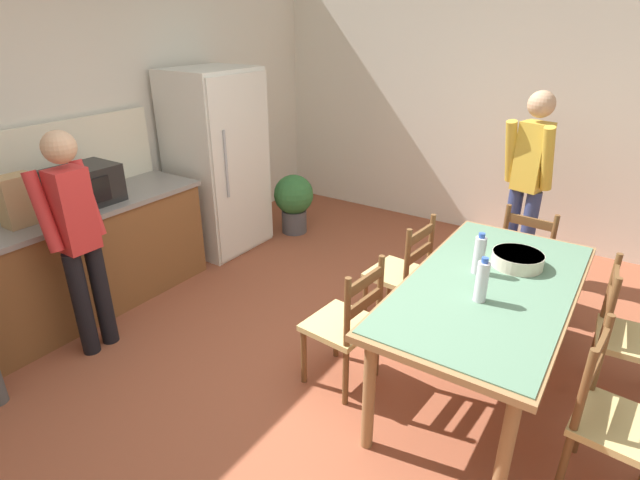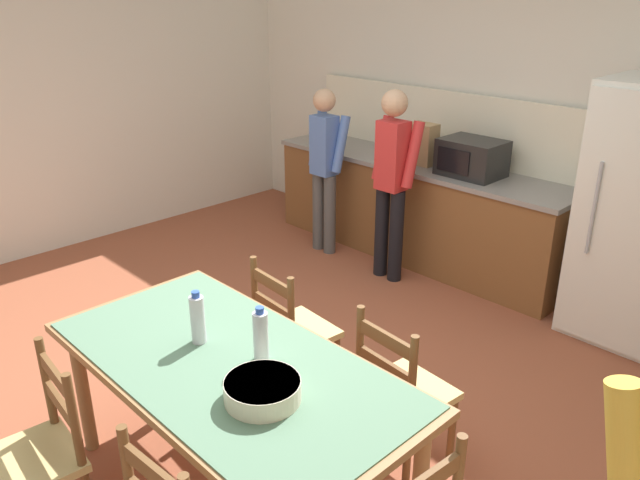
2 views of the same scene
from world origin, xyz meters
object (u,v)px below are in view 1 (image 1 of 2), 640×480
microwave (83,186)px  person_at_counter (77,234)px  bottle_near_centre (482,281)px  chair_side_near_right (625,337)px  serving_bowl (518,259)px  paper_bag (18,200)px  person_by_table (528,178)px  chair_side_far_left (346,325)px  potted_plant (294,200)px  chair_side_far_right (402,274)px  chair_side_near_left (611,421)px  bottle_off_centre (479,255)px  chair_head_end (528,259)px  dining_table (489,295)px  refrigerator (218,162)px

microwave → person_at_counter: 0.68m
bottle_near_centre → chair_side_near_right: size_ratio=0.30×
serving_bowl → chair_side_near_right: 0.80m
serving_bowl → paper_bag: bearing=116.3°
serving_bowl → person_by_table: person_by_table is taller
chair_side_far_left → chair_side_near_right: same height
serving_bowl → potted_plant: bearing=66.8°
microwave → chair_side_far_right: size_ratio=0.55×
microwave → serving_bowl: (1.02, -3.07, -0.21)m
chair_side_far_left → chair_side_far_right: same height
chair_side_far_left → chair_side_near_left: same height
microwave → chair_side_far_right: microwave is taller
microwave → serving_bowl: microwave is taller
paper_bag → bottle_off_centre: 3.16m
chair_side_near_right → person_by_table: bearing=31.4°
chair_head_end → potted_plant: 2.56m
potted_plant → serving_bowl: bearing=-113.2°
person_at_counter → chair_side_near_right: bearing=-154.8°
microwave → chair_side_far_left: bearing=-83.3°
dining_table → chair_side_far_left: (-0.43, 0.76, -0.26)m
bottle_near_centre → potted_plant: (1.69, 2.56, -0.52)m
microwave → bottle_near_centre: bearing=-81.3°
chair_side_near_right → potted_plant: chair_side_near_right is taller
chair_side_far_left → person_at_counter: person_at_counter is taller
bottle_off_centre → person_at_counter: person_at_counter is taller
bottle_off_centre → person_by_table: bearing=3.3°
bottle_off_centre → chair_side_near_left: (-0.51, -0.88, -0.47)m
serving_bowl → person_by_table: (1.45, 0.28, 0.12)m
microwave → chair_side_far_left: (0.26, -2.25, -0.61)m
dining_table → person_by_table: bearing=6.9°
serving_bowl → dining_table: bearing=168.1°
dining_table → chair_side_far_left: bearing=119.4°
bottle_off_centre → person_by_table: (1.68, 0.10, 0.05)m
chair_side_far_right → person_by_table: person_by_table is taller
chair_side_far_left → person_at_counter: size_ratio=0.56×
bottle_off_centre → chair_side_far_left: bearing=129.1°
chair_side_near_right → person_at_counter: (-1.52, 3.24, 0.47)m
potted_plant → bottle_off_centre: bearing=-119.1°
dining_table → bottle_off_centre: size_ratio=6.94×
chair_side_near_left → paper_bag: bearing=106.6°
chair_side_far_right → potted_plant: size_ratio=1.36×
dining_table → person_at_counter: bearing=113.9°
refrigerator → serving_bowl: size_ratio=5.69×
microwave → chair_side_near_left: (0.28, -3.76, -0.61)m
chair_head_end → person_at_counter: person_at_counter is taller
chair_side_near_right → dining_table: bearing=114.8°
chair_side_near_right → person_at_counter: person_at_counter is taller
dining_table → person_at_counter: 2.73m
serving_bowl → chair_side_far_right: bearing=83.9°
potted_plant → dining_table: bearing=-119.6°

